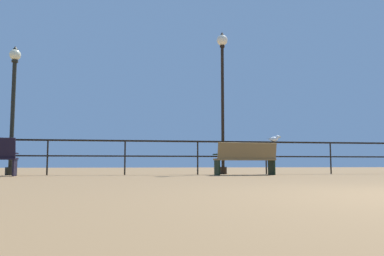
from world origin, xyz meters
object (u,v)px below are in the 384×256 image
bench_near_left (246,157)px  lamppost_left (13,100)px  lamppost_center (222,82)px  seagull_on_rail (275,139)px

bench_near_left → lamppost_left: lamppost_left is taller
bench_near_left → lamppost_center: size_ratio=0.40×
bench_near_left → lamppost_left: size_ratio=0.48×
lamppost_left → lamppost_center: (6.10, -0.00, 0.74)m
lamppost_left → lamppost_center: lamppost_center is taller
lamppost_left → lamppost_center: 6.15m
lamppost_left → bench_near_left: bearing=-9.9°
lamppost_left → seagull_on_rail: bearing=-2.5°
lamppost_left → seagull_on_rail: lamppost_left is taller
lamppost_center → lamppost_left: bearing=180.0°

